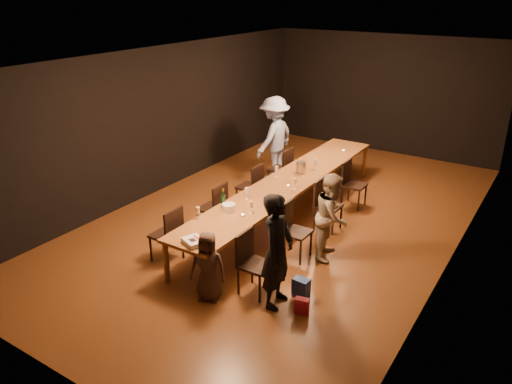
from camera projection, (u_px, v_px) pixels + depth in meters
The scene contains 30 objects.
ground at pixel (286, 218), 9.52m from camera, with size 10.00×10.00×0.00m, color #492512.
room_shell at pixel (289, 111), 8.72m from camera, with size 6.04×10.04×3.02m.
table at pixel (287, 184), 9.25m from camera, with size 0.90×6.00×0.75m.
chair_right_0 at pixel (256, 264), 7.05m from camera, with size 0.42×0.42×0.93m, color black, non-canonical shape.
chair_right_1 at pixel (296, 231), 7.98m from camera, with size 0.42×0.42×0.93m, color black, non-canonical shape.
chair_right_2 at pixel (328, 206), 8.91m from camera, with size 0.42×0.42×0.93m, color black, non-canonical shape.
chair_right_3 at pixel (354, 185), 9.84m from camera, with size 0.42×0.42×0.93m, color black, non-canonical shape.
chair_left_0 at pixel (166, 234), 7.90m from camera, with size 0.42×0.42×0.93m, color black, non-canonical shape.
chair_left_1 at pixel (212, 208), 8.83m from camera, with size 0.42×0.42×0.93m, color black, non-canonical shape.
chair_left_2 at pixel (249, 186), 9.76m from camera, with size 0.42×0.42×0.93m, color black, non-canonical shape.
chair_left_3 at pixel (280, 169), 10.69m from camera, with size 0.42×0.42×0.93m, color black, non-canonical shape.
woman_birthday at pixel (277, 251), 6.67m from camera, with size 0.60×0.40×1.65m, color black.
woman_tan at pixel (332, 216), 7.94m from camera, with size 0.69×0.54×1.42m, color tan.
man_blue at pixel (274, 137), 11.25m from camera, with size 1.19×0.69×1.85m, color #92A8E1.
child at pixel (208, 266), 6.91m from camera, with size 0.50×0.33×1.03m, color #443026.
gift_bag_red at pixel (302, 306), 6.73m from camera, with size 0.19×0.11×0.23m, color #BD1C3E.
gift_bag_blue at pixel (301, 288), 7.07m from camera, with size 0.23×0.15×0.29m, color #234499.
birthday_cake at pixel (194, 241), 7.00m from camera, with size 0.38×0.35×0.07m.
plate_stack at pixel (229, 208), 8.00m from camera, with size 0.22×0.22×0.12m, color white.
champagne_bottle at pixel (223, 198), 8.08m from camera, with size 0.08×0.08×0.33m, color black, non-canonical shape.
ice_bucket at pixel (301, 167), 9.62m from camera, with size 0.19×0.19×0.21m, color #ACADB1.
wineglass_0 at pixel (198, 213), 7.71m from camera, with size 0.06×0.06×0.21m, color beige, non-canonical shape.
wineglass_1 at pixel (251, 207), 7.91m from camera, with size 0.06×0.06×0.21m, color beige, non-canonical shape.
wineglass_2 at pixel (247, 193), 8.44m from camera, with size 0.06×0.06×0.21m, color silver, non-canonical shape.
wineglass_3 at pixel (295, 184), 8.83m from camera, with size 0.06×0.06×0.21m, color beige, non-canonical shape.
wineglass_4 at pixel (277, 171), 9.42m from camera, with size 0.06×0.06×0.21m, color silver, non-canonical shape.
wineglass_5 at pixel (315, 164), 9.80m from camera, with size 0.06×0.06×0.21m, color silver, non-canonical shape.
tealight_near at pixel (243, 215), 7.84m from camera, with size 0.05×0.05×0.03m, color #B2B7B2.
tealight_mid at pixel (288, 186), 8.96m from camera, with size 0.05×0.05×0.03m, color #B2B7B2.
tealight_far at pixel (343, 151), 10.85m from camera, with size 0.05×0.05×0.03m, color #B2B7B2.
Camera 1 is at (4.16, -7.53, 4.14)m, focal length 35.00 mm.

